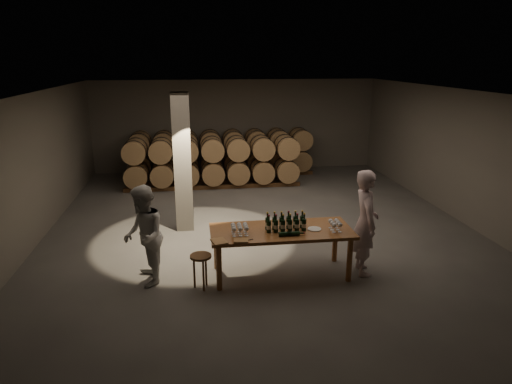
{
  "coord_description": "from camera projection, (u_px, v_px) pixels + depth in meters",
  "views": [
    {
      "loc": [
        -1.54,
        -10.18,
        3.94
      ],
      "look_at": [
        -0.22,
        -0.69,
        1.1
      ],
      "focal_mm": 32.0,
      "sensor_mm": 36.0,
      "label": 1
    }
  ],
  "objects": [
    {
      "name": "room",
      "position": [
        183.0,
        163.0,
        10.49
      ],
      "size": [
        12.0,
        12.0,
        12.0
      ],
      "color": "#514F4C",
      "rests_on": "ground"
    },
    {
      "name": "tasting_table",
      "position": [
        281.0,
        235.0,
        8.39
      ],
      "size": [
        2.6,
        1.1,
        0.9
      ],
      "color": "brown",
      "rests_on": "ground"
    },
    {
      "name": "barrel_stack_back",
      "position": [
        222.0,
        152.0,
        15.62
      ],
      "size": [
        6.26,
        0.95,
        1.57
      ],
      "color": "brown",
      "rests_on": "ground"
    },
    {
      "name": "barrel_stack_front",
      "position": [
        213.0,
        161.0,
        14.24
      ],
      "size": [
        5.48,
        0.95,
        1.57
      ],
      "color": "brown",
      "rests_on": "ground"
    },
    {
      "name": "bottle_cluster",
      "position": [
        286.0,
        224.0,
        8.3
      ],
      "size": [
        0.73,
        0.23,
        0.34
      ],
      "color": "black",
      "rests_on": "tasting_table"
    },
    {
      "name": "lying_bottles",
      "position": [
        290.0,
        234.0,
        8.06
      ],
      "size": [
        0.47,
        0.08,
        0.08
      ],
      "color": "black",
      "rests_on": "tasting_table"
    },
    {
      "name": "glass_cluster_left",
      "position": [
        240.0,
        227.0,
        8.13
      ],
      "size": [
        0.31,
        0.31,
        0.18
      ],
      "color": "silver",
      "rests_on": "tasting_table"
    },
    {
      "name": "glass_cluster_right",
      "position": [
        335.0,
        223.0,
        8.31
      ],
      "size": [
        0.2,
        0.31,
        0.18
      ],
      "color": "silver",
      "rests_on": "tasting_table"
    },
    {
      "name": "plate",
      "position": [
        314.0,
        229.0,
        8.37
      ],
      "size": [
        0.25,
        0.25,
        0.01
      ],
      "primitive_type": "cylinder",
      "color": "silver",
      "rests_on": "tasting_table"
    },
    {
      "name": "notebook_near",
      "position": [
        241.0,
        241.0,
        7.82
      ],
      "size": [
        0.27,
        0.23,
        0.03
      ],
      "primitive_type": "cube",
      "rotation": [
        0.0,
        0.0,
        -0.12
      ],
      "color": "olive",
      "rests_on": "tasting_table"
    },
    {
      "name": "notebook_corner",
      "position": [
        219.0,
        241.0,
        7.8
      ],
      "size": [
        0.31,
        0.35,
        0.03
      ],
      "primitive_type": "cube",
      "rotation": [
        0.0,
        0.0,
        0.27
      ],
      "color": "olive",
      "rests_on": "tasting_table"
    },
    {
      "name": "pen",
      "position": [
        249.0,
        240.0,
        7.88
      ],
      "size": [
        0.13,
        0.05,
        0.01
      ],
      "primitive_type": "cylinder",
      "rotation": [
        0.0,
        1.57,
        0.34
      ],
      "color": "black",
      "rests_on": "tasting_table"
    },
    {
      "name": "stool",
      "position": [
        201.0,
        261.0,
        7.97
      ],
      "size": [
        0.38,
        0.38,
        0.63
      ],
      "rotation": [
        0.0,
        0.0,
        0.29
      ],
      "color": "brown",
      "rests_on": "ground"
    },
    {
      "name": "person_man",
      "position": [
        365.0,
        222.0,
        8.43
      ],
      "size": [
        0.55,
        0.78,
        2.0
      ],
      "primitive_type": "imported",
      "rotation": [
        0.0,
        0.0,
        1.46
      ],
      "color": "beige",
      "rests_on": "ground"
    },
    {
      "name": "person_woman",
      "position": [
        144.0,
        236.0,
        8.05
      ],
      "size": [
        0.82,
        0.98,
        1.82
      ],
      "primitive_type": "imported",
      "rotation": [
        0.0,
        0.0,
        -1.41
      ],
      "color": "silver",
      "rests_on": "ground"
    }
  ]
}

